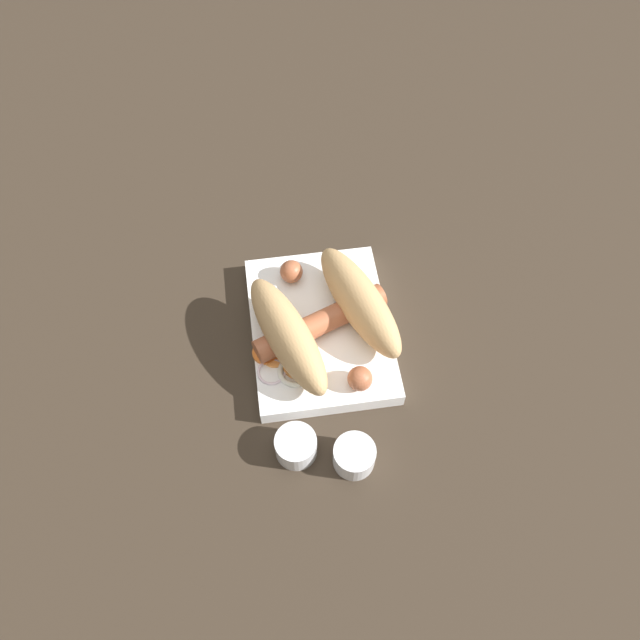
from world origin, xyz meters
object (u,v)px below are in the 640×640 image
at_px(bread_roll, 324,318).
at_px(condiment_cup_far, 354,456).
at_px(condiment_cup_near, 296,447).
at_px(sausage, 324,322).
at_px(food_tray, 320,329).

bearing_deg(bread_roll, condiment_cup_far, -176.18).
distance_m(bread_roll, condiment_cup_near, 0.14).
xyz_separation_m(sausage, condiment_cup_far, (-0.15, -0.01, -0.02)).
relative_size(food_tray, condiment_cup_near, 4.66).
relative_size(condiment_cup_near, condiment_cup_far, 1.00).
height_order(bread_roll, condiment_cup_far, bread_roll).
bearing_deg(sausage, bread_roll, 176.07).
height_order(bread_roll, sausage, bread_roll).
bearing_deg(condiment_cup_far, sausage, 3.66).
distance_m(food_tray, bread_roll, 0.04).
xyz_separation_m(food_tray, condiment_cup_far, (-0.16, -0.01, 0.00)).
height_order(food_tray, sausage, sausage).
bearing_deg(condiment_cup_far, bread_roll, 3.82).
relative_size(food_tray, sausage, 1.16).
height_order(bread_roll, condiment_cup_near, bread_roll).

